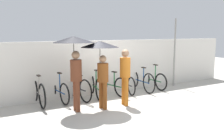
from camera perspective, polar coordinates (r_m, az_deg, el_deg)
ground_plane at (r=7.57m, az=3.48°, el=-8.42°), size 30.00×30.00×0.00m
back_wall at (r=8.96m, az=-3.12°, el=0.59°), size 12.50×0.12×1.93m
parked_bicycle_0 at (r=7.98m, az=-16.54°, el=-4.91°), size 0.44×1.71×1.06m
parked_bicycle_1 at (r=8.23m, az=-12.31°, el=-4.54°), size 0.44×1.72×0.97m
parked_bicycle_2 at (r=8.35m, az=-7.91°, el=-4.04°), size 0.44×1.73×1.10m
parked_bicycle_3 at (r=8.61m, az=-3.94°, el=-3.71°), size 0.50×1.65×0.99m
parked_bicycle_4 at (r=8.93m, az=-0.33°, el=-3.33°), size 0.54×1.74×0.97m
parked_bicycle_5 at (r=9.24m, az=3.24°, el=-2.96°), size 0.50×1.64×1.09m
parked_bicycle_6 at (r=9.58m, az=6.53°, el=-2.37°), size 0.44×1.85×1.04m
parked_bicycle_7 at (r=10.04m, az=9.16°, el=-2.12°), size 0.44×1.69×1.03m
pedestrian_leading at (r=7.02m, az=-8.61°, el=4.45°), size 1.15×1.15×2.11m
pedestrian_center at (r=7.17m, az=-2.58°, el=3.63°), size 1.10×1.10×1.97m
pedestrian_trailing at (r=7.54m, az=3.01°, el=-0.64°), size 0.32×0.32×1.71m
awning_pole at (r=10.58m, az=14.11°, el=3.87°), size 0.07×0.07×2.77m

